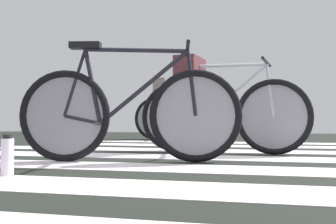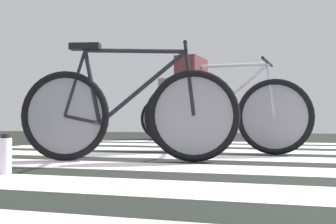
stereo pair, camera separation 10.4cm
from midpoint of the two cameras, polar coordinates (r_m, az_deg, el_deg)
name	(u,v)px [view 1 (the left image)]	position (r m, az deg, el deg)	size (l,w,h in m)	color
ground	(197,162)	(3.02, 3.52, -7.62)	(18.00, 14.00, 0.02)	black
crosswalk_markings	(208,158)	(3.23, 5.32, -7.01)	(5.41, 4.98, 0.00)	white
bicycle_1_of_3	(129,112)	(2.89, -7.01, -0.05)	(1.72, 0.55, 0.93)	black
bicycle_2_of_3	(220,114)	(3.71, 7.24, -0.34)	(1.72, 0.55, 0.93)	black
cyclist_2_of_3	(190,91)	(3.81, 2.72, 3.28)	(0.37, 0.44, 0.97)	tan
bicycle_3_of_3	(181,117)	(6.21, 1.51, -0.78)	(1.72, 0.54, 0.93)	black
cyclist_3_of_3	(164,100)	(6.33, -1.13, 1.80)	(0.37, 0.44, 1.04)	brown
water_bottle	(7,156)	(2.36, -24.61, -6.21)	(0.07, 0.07, 0.24)	white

